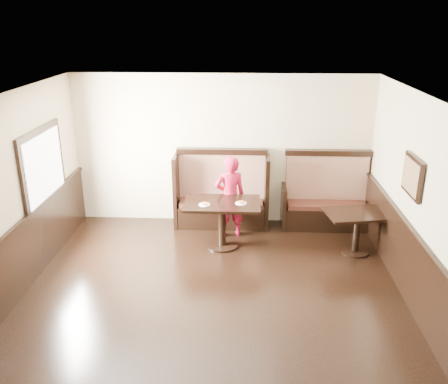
# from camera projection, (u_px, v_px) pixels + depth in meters

# --- Properties ---
(ground) EXTENTS (7.00, 7.00, 0.00)m
(ground) POSITION_uv_depth(u_px,v_px,m) (208.00, 330.00, 6.01)
(ground) COLOR black
(ground) RESTS_ON ground
(room_shell) EXTENTS (7.00, 7.00, 7.00)m
(room_shell) POSITION_uv_depth(u_px,v_px,m) (186.00, 272.00, 6.05)
(room_shell) COLOR #BFAF8A
(room_shell) RESTS_ON ground
(booth_main) EXTENTS (1.75, 0.72, 1.45)m
(booth_main) POSITION_uv_depth(u_px,v_px,m) (222.00, 198.00, 8.91)
(booth_main) COLOR black
(booth_main) RESTS_ON ground
(booth_neighbor) EXTENTS (1.65, 0.72, 1.45)m
(booth_neighbor) POSITION_uv_depth(u_px,v_px,m) (326.00, 202.00, 8.84)
(booth_neighbor) COLOR black
(booth_neighbor) RESTS_ON ground
(table_main) EXTENTS (1.28, 0.80, 0.81)m
(table_main) POSITION_uv_depth(u_px,v_px,m) (222.00, 213.00, 8.00)
(table_main) COLOR black
(table_main) RESTS_ON ground
(table_neighbor) EXTENTS (1.13, 0.84, 0.72)m
(table_neighbor) POSITION_uv_depth(u_px,v_px,m) (358.00, 223.00, 7.82)
(table_neighbor) COLOR black
(table_neighbor) RESTS_ON ground
(child) EXTENTS (0.62, 0.49, 1.49)m
(child) POSITION_uv_depth(u_px,v_px,m) (230.00, 197.00, 8.36)
(child) COLOR #A3112F
(child) RESTS_ON ground
(pizza_plate_left) EXTENTS (0.19, 0.19, 0.03)m
(pizza_plate_left) POSITION_uv_depth(u_px,v_px,m) (204.00, 204.00, 7.82)
(pizza_plate_left) COLOR white
(pizza_plate_left) RESTS_ON table_main
(pizza_plate_right) EXTENTS (0.19, 0.19, 0.04)m
(pizza_plate_right) POSITION_uv_depth(u_px,v_px,m) (241.00, 203.00, 7.88)
(pizza_plate_right) COLOR white
(pizza_plate_right) RESTS_ON table_main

